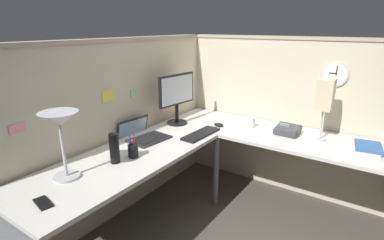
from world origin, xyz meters
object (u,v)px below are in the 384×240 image
desk_lamp_paper (325,97)px  computer_mouse (219,125)px  pen_cup (133,150)px  laptop (142,135)px  coffee_mug (251,122)px  thermos_flask (114,148)px  monitor (177,95)px  keyboard (201,134)px  desk_lamp_dome (60,125)px  office_phone (288,130)px  book_stack (367,148)px  wall_clock (335,74)px  cell_phone (43,203)px

desk_lamp_paper → computer_mouse: bearing=101.1°
pen_cup → laptop: bearing=34.4°
computer_mouse → coffee_mug: 0.31m
pen_cup → thermos_flask: thermos_flask is taller
laptop → monitor: bearing=-3.0°
keyboard → desk_lamp_dome: size_ratio=0.97×
coffee_mug → keyboard: bearing=148.8°
coffee_mug → pen_cup: bearing=158.6°
office_phone → book_stack: bearing=-91.5°
computer_mouse → pen_cup: bearing=169.7°
desk_lamp_paper → wall_clock: size_ratio=2.41×
computer_mouse → desk_lamp_paper: desk_lamp_paper is taller
desk_lamp_dome → monitor: bearing=3.6°
laptop → cell_phone: size_ratio=2.86×
desk_lamp_dome → thermos_flask: desk_lamp_dome is taller
pen_cup → monitor: bearing=14.1°
laptop → pen_cup: pen_cup is taller
laptop → book_stack: (0.78, -1.68, -0.00)m
desk_lamp_dome → cell_phone: desk_lamp_dome is taller
thermos_flask → laptop: bearing=22.0°
monitor → computer_mouse: (0.16, -0.39, -0.28)m
desk_lamp_dome → office_phone: size_ratio=2.09×
keyboard → coffee_mug: (0.46, -0.28, 0.04)m
wall_clock → office_phone: bearing=138.6°
cell_phone → coffee_mug: coffee_mug is taller
laptop → coffee_mug: (0.80, -0.68, 0.02)m
laptop → keyboard: size_ratio=0.96×
coffee_mug → monitor: bearing=115.7°
desk_lamp_dome → thermos_flask: (0.33, -0.09, -0.25)m
keyboard → computer_mouse: size_ratio=4.13×
computer_mouse → pen_cup: (-0.99, 0.18, 0.04)m
monitor → desk_lamp_dome: (-1.31, -0.08, 0.07)m
computer_mouse → desk_lamp_paper: bearing=-78.9°
book_stack → monitor: bearing=100.2°
office_phone → coffee_mug: (0.00, 0.36, 0.01)m
desk_lamp_paper → wall_clock: (0.29, -0.01, 0.15)m
computer_mouse → book_stack: 1.27m
thermos_flask → coffee_mug: 1.38m
laptop → thermos_flask: thermos_flask is taller
computer_mouse → pen_cup: pen_cup is taller
desk_lamp_dome → desk_lamp_paper: 2.04m
coffee_mug → wall_clock: wall_clock is taller
laptop → cell_phone: 1.11m
pen_cup → wall_clock: wall_clock is taller
computer_mouse → cell_phone: size_ratio=0.72×
desk_lamp_dome → thermos_flask: 0.43m
thermos_flask → keyboard: bearing=-14.1°
office_phone → coffee_mug: 0.36m
laptop → coffee_mug: bearing=-40.4°
laptop → keyboard: 0.53m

